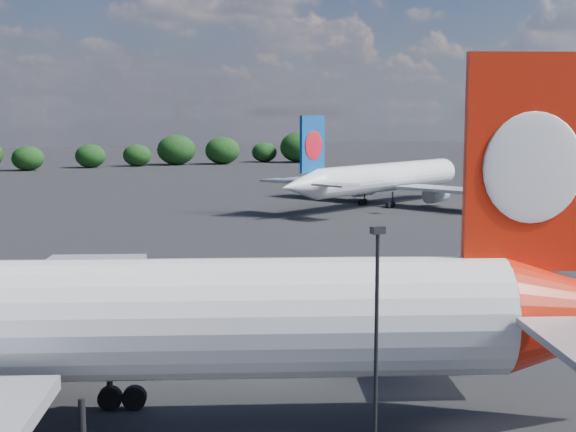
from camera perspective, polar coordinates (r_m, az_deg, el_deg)
name	(u,v)px	position (r m, az deg, el deg)	size (l,w,h in m)	color
qantas_airliner	(87,324)	(37.47, -14.07, -7.44)	(50.77, 48.93, 17.40)	white
china_southern_airliner	(380,179)	(127.14, 6.54, 2.65)	(42.29, 40.69, 14.31)	white
apron_lamp_post	(376,340)	(32.11, 6.29, -8.79)	(0.55, 0.30, 10.35)	black
floodlight_mast_near	(511,119)	(118.59, 15.59, 6.67)	(1.60, 1.60, 21.21)	#979A9F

